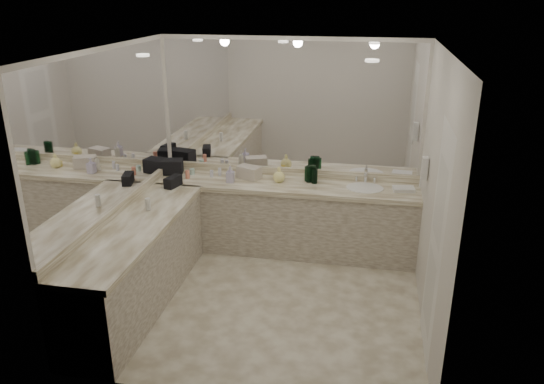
% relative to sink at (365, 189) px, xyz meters
% --- Properties ---
extents(floor, '(3.20, 3.20, 0.00)m').
position_rel_sink_xyz_m(floor, '(-0.95, -1.20, -0.90)').
color(floor, beige).
rests_on(floor, ground).
extents(ceiling, '(3.20, 3.20, 0.00)m').
position_rel_sink_xyz_m(ceiling, '(-0.95, -1.20, 1.71)').
color(ceiling, white).
rests_on(ceiling, floor).
extents(wall_back, '(3.20, 0.02, 2.60)m').
position_rel_sink_xyz_m(wall_back, '(-0.95, 0.30, 0.41)').
color(wall_back, beige).
rests_on(wall_back, floor).
extents(wall_left, '(0.02, 3.00, 2.60)m').
position_rel_sink_xyz_m(wall_left, '(-2.55, -1.20, 0.41)').
color(wall_left, beige).
rests_on(wall_left, floor).
extents(wall_right, '(0.02, 3.00, 2.60)m').
position_rel_sink_xyz_m(wall_right, '(0.65, -1.20, 0.41)').
color(wall_right, beige).
rests_on(wall_right, floor).
extents(vanity_back_base, '(3.20, 0.60, 0.84)m').
position_rel_sink_xyz_m(vanity_back_base, '(-0.95, 0.00, -0.48)').
color(vanity_back_base, beige).
rests_on(vanity_back_base, floor).
extents(vanity_back_top, '(3.20, 0.64, 0.06)m').
position_rel_sink_xyz_m(vanity_back_top, '(-0.95, -0.01, -0.03)').
color(vanity_back_top, white).
rests_on(vanity_back_top, vanity_back_base).
extents(vanity_left_base, '(0.60, 2.40, 0.84)m').
position_rel_sink_xyz_m(vanity_left_base, '(-2.25, -1.50, -0.48)').
color(vanity_left_base, beige).
rests_on(vanity_left_base, floor).
extents(vanity_left_top, '(0.64, 2.42, 0.06)m').
position_rel_sink_xyz_m(vanity_left_top, '(-2.24, -1.50, -0.03)').
color(vanity_left_top, white).
rests_on(vanity_left_top, vanity_left_base).
extents(backsplash_back, '(3.20, 0.04, 0.10)m').
position_rel_sink_xyz_m(backsplash_back, '(-0.95, 0.28, 0.05)').
color(backsplash_back, white).
rests_on(backsplash_back, vanity_back_top).
extents(backsplash_left, '(0.04, 3.00, 0.10)m').
position_rel_sink_xyz_m(backsplash_left, '(-2.53, -1.20, 0.05)').
color(backsplash_left, white).
rests_on(backsplash_left, vanity_left_top).
extents(mirror_back, '(3.12, 0.01, 1.55)m').
position_rel_sink_xyz_m(mirror_back, '(-0.95, 0.29, 0.88)').
color(mirror_back, white).
rests_on(mirror_back, wall_back).
extents(mirror_left, '(0.01, 2.92, 1.55)m').
position_rel_sink_xyz_m(mirror_left, '(-2.54, -1.20, 0.88)').
color(mirror_left, white).
rests_on(mirror_left, wall_left).
extents(sink, '(0.44, 0.44, 0.03)m').
position_rel_sink_xyz_m(sink, '(0.00, 0.00, 0.00)').
color(sink, white).
rests_on(sink, vanity_back_top).
extents(faucet, '(0.24, 0.16, 0.14)m').
position_rel_sink_xyz_m(faucet, '(0.00, 0.21, 0.07)').
color(faucet, silver).
rests_on(faucet, vanity_back_top).
extents(wall_phone, '(0.06, 0.10, 0.24)m').
position_rel_sink_xyz_m(wall_phone, '(0.61, -0.50, 0.46)').
color(wall_phone, white).
rests_on(wall_phone, wall_right).
extents(door, '(0.02, 0.82, 2.10)m').
position_rel_sink_xyz_m(door, '(0.64, -1.70, 0.16)').
color(door, white).
rests_on(door, wall_right).
extents(black_toiletry_bag, '(0.34, 0.26, 0.18)m').
position_rel_sink_xyz_m(black_toiletry_bag, '(-2.45, 0.06, 0.09)').
color(black_toiletry_bag, black).
rests_on(black_toiletry_bag, vanity_back_top).
extents(black_bag_spill, '(0.16, 0.26, 0.13)m').
position_rel_sink_xyz_m(black_bag_spill, '(-2.25, -0.38, 0.07)').
color(black_bag_spill, black).
rests_on(black_bag_spill, vanity_left_top).
extents(cream_cosmetic_case, '(0.32, 0.26, 0.16)m').
position_rel_sink_xyz_m(cream_cosmetic_case, '(-1.43, 0.09, 0.09)').
color(cream_cosmetic_case, beige).
rests_on(cream_cosmetic_case, vanity_back_top).
extents(hand_towel, '(0.27, 0.20, 0.04)m').
position_rel_sink_xyz_m(hand_towel, '(0.45, 0.00, 0.03)').
color(hand_towel, white).
rests_on(hand_towel, vanity_back_top).
extents(lotion_left, '(0.06, 0.06, 0.13)m').
position_rel_sink_xyz_m(lotion_left, '(-2.25, -1.12, 0.07)').
color(lotion_left, white).
rests_on(lotion_left, vanity_left_top).
extents(soap_bottle_a, '(0.10, 0.10, 0.20)m').
position_rel_sink_xyz_m(soap_bottle_a, '(-1.65, 0.01, 0.10)').
color(soap_bottle_a, silver).
rests_on(soap_bottle_a, vanity_back_top).
extents(soap_bottle_b, '(0.10, 0.10, 0.20)m').
position_rel_sink_xyz_m(soap_bottle_b, '(-1.62, -0.10, 0.11)').
color(soap_bottle_b, silver).
rests_on(soap_bottle_b, vanity_back_top).
extents(soap_bottle_c, '(0.20, 0.20, 0.19)m').
position_rel_sink_xyz_m(soap_bottle_c, '(-1.04, 0.03, 0.10)').
color(soap_bottle_c, '#FDF291').
rests_on(soap_bottle_c, vanity_back_top).
extents(green_bottle_0, '(0.07, 0.07, 0.21)m').
position_rel_sink_xyz_m(green_bottle_0, '(-0.63, 0.10, 0.11)').
color(green_bottle_0, '#104A25').
rests_on(green_bottle_0, vanity_back_top).
extents(green_bottle_1, '(0.07, 0.07, 0.21)m').
position_rel_sink_xyz_m(green_bottle_1, '(-0.68, 0.09, 0.11)').
color(green_bottle_1, '#104A25').
rests_on(green_bottle_1, vanity_back_top).
extents(green_bottle_2, '(0.06, 0.06, 0.18)m').
position_rel_sink_xyz_m(green_bottle_2, '(-0.71, 0.13, 0.10)').
color(green_bottle_2, '#104A25').
rests_on(green_bottle_2, vanity_back_top).
extents(green_bottle_3, '(0.07, 0.07, 0.19)m').
position_rel_sink_xyz_m(green_bottle_3, '(-0.64, 0.11, 0.10)').
color(green_bottle_3, '#104A25').
rests_on(green_bottle_3, vanity_back_top).
extents(green_bottle_4, '(0.07, 0.07, 0.18)m').
position_rel_sink_xyz_m(green_bottle_4, '(-0.61, 0.06, 0.10)').
color(green_bottle_4, '#104A25').
rests_on(green_bottle_4, vanity_back_top).
extents(amenity_bottle_0, '(0.04, 0.04, 0.10)m').
position_rel_sink_xyz_m(amenity_bottle_0, '(-1.82, 0.12, 0.05)').
color(amenity_bottle_0, silver).
rests_on(amenity_bottle_0, vanity_back_top).
extents(amenity_bottle_1, '(0.04, 0.04, 0.09)m').
position_rel_sink_xyz_m(amenity_bottle_1, '(-1.90, 0.05, 0.05)').
color(amenity_bottle_1, silver).
rests_on(amenity_bottle_1, vanity_back_top).
extents(amenity_bottle_2, '(0.06, 0.06, 0.07)m').
position_rel_sink_xyz_m(amenity_bottle_2, '(-1.06, 0.08, 0.04)').
color(amenity_bottle_2, '#F2D84C').
rests_on(amenity_bottle_2, vanity_back_top).
extents(amenity_bottle_3, '(0.06, 0.06, 0.07)m').
position_rel_sink_xyz_m(amenity_bottle_3, '(-2.17, 0.09, 0.04)').
color(amenity_bottle_3, silver).
rests_on(amenity_bottle_3, vanity_back_top).
extents(amenity_bottle_4, '(0.06, 0.06, 0.08)m').
position_rel_sink_xyz_m(amenity_bottle_4, '(-1.45, 0.15, 0.05)').
color(amenity_bottle_4, '#E57F66').
rests_on(amenity_bottle_4, vanity_back_top).
extents(amenity_bottle_5, '(0.05, 0.05, 0.10)m').
position_rel_sink_xyz_m(amenity_bottle_5, '(-2.18, -0.06, 0.06)').
color(amenity_bottle_5, '#E57F66').
rests_on(amenity_bottle_5, vanity_back_top).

